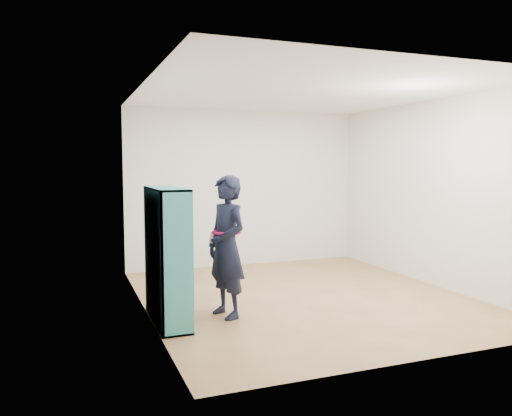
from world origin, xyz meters
name	(u,v)px	position (x,y,z in m)	size (l,w,h in m)	color
floor	(304,297)	(0.00, 0.00, 0.00)	(4.50, 4.50, 0.00)	olive
ceiling	(306,92)	(0.00, 0.00, 2.60)	(4.50, 4.50, 0.00)	white
wall_left	(145,200)	(-2.00, 0.00, 1.30)	(0.02, 4.50, 2.60)	silver
wall_right	(432,193)	(2.00, 0.00, 1.30)	(0.02, 4.50, 2.60)	silver
wall_back	(245,188)	(0.00, 2.25, 1.30)	(4.00, 0.02, 2.60)	silver
wall_front	(424,212)	(0.00, -2.25, 1.30)	(4.00, 0.02, 2.60)	silver
bookshelf	(165,257)	(-1.86, -0.38, 0.71)	(0.32, 1.09, 1.46)	teal
person	(227,246)	(-1.18, -0.43, 0.79)	(0.53, 0.66, 1.58)	black
smartphone	(212,237)	(-1.33, -0.39, 0.90)	(0.04, 0.10, 0.14)	silver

